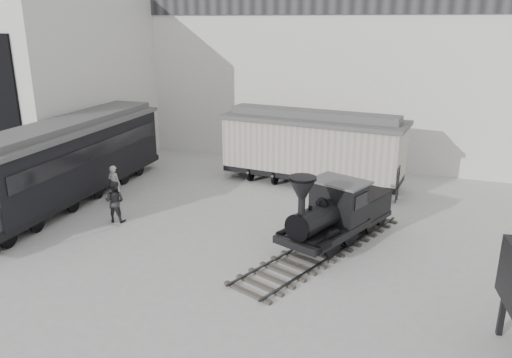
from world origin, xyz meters
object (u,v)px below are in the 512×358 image
at_px(passenger_coach, 70,160).
at_px(visitor_b, 115,201).
at_px(locomotive, 334,216).
at_px(visitor_a, 114,184).
at_px(boxcar, 312,146).

height_order(passenger_coach, visitor_b, passenger_coach).
distance_m(locomotive, visitor_a, 9.98).
bearing_deg(visitor_a, visitor_b, 130.93).
bearing_deg(locomotive, visitor_a, -164.47).
xyz_separation_m(locomotive, visitor_a, (-9.94, 0.85, -0.23)).
height_order(passenger_coach, visitor_a, passenger_coach).
bearing_deg(visitor_b, boxcar, -137.37).
height_order(locomotive, boxcar, boxcar).
bearing_deg(visitor_a, boxcar, -137.56).
distance_m(visitor_a, visitor_b, 2.24).
xyz_separation_m(boxcar, passenger_coach, (-9.42, -6.05, -0.06)).
xyz_separation_m(boxcar, visitor_a, (-7.40, -5.73, -1.05)).
relative_size(boxcar, passenger_coach, 0.72).
relative_size(locomotive, visitor_b, 4.97).
bearing_deg(visitor_b, passenger_coach, -32.50).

